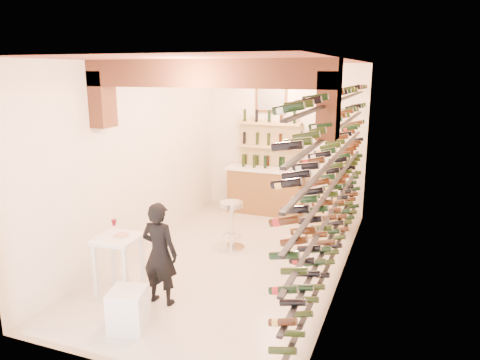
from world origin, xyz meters
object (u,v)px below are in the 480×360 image
Objects in this scene: person at (160,254)px; crate_lower at (327,223)px; chrome_barstool at (232,222)px; back_counter at (265,189)px; tasting_table at (118,247)px; wine_rack at (331,177)px; white_stool at (128,310)px.

crate_lower is (1.58, 3.59, -0.55)m from person.
chrome_barstool reaches higher than crate_lower.
back_counter is 4.29m from person.
person reaches higher than back_counter.
crate_lower is at bearing 52.84° from tasting_table.
chrome_barstool is at bearing 62.20° from tasting_table.
wine_rack is 4.05× the size of person.
tasting_table reaches higher than white_stool.
wine_rack reaches higher than crate_lower.
person reaches higher than crate_lower.
white_stool is 0.37× the size of person.
crate_lower is at bearing -24.87° from back_counter.
tasting_table is at bearing -113.33° from chrome_barstool.
chrome_barstool is at bearing -92.98° from person.
white_stool is at bearing -91.46° from back_counter.
wine_rack is 3.32m from white_stool.
chrome_barstool reaches higher than white_stool.
chrome_barstool is (0.09, -2.19, -0.04)m from back_counter.
wine_rack reaches higher than white_stool.
crate_lower is (-0.35, 1.96, -1.40)m from wine_rack.
tasting_table is 1.18× the size of chrome_barstool.
person is at bearing -91.33° from back_counter.
tasting_table is 0.71× the size of person.
tasting_table is 2.01× the size of crate_lower.
wine_rack is at bearing -137.59° from person.
back_counter reaches higher than crate_lower.
wine_rack is 3.18m from tasting_table.
person is 1.65× the size of chrome_barstool.
wine_rack is 5.68× the size of tasting_table.
chrome_barstool is 1.71× the size of crate_lower.
crate_lower is (2.27, 3.54, -0.53)m from tasting_table.
wine_rack is 11.43× the size of crate_lower.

